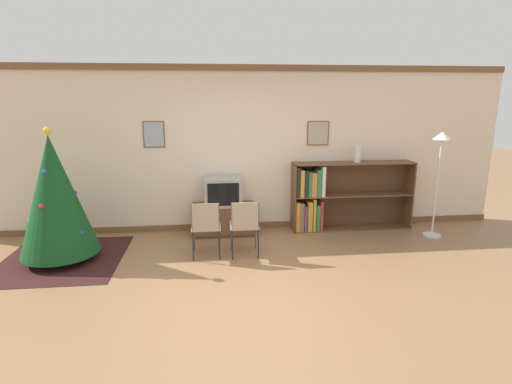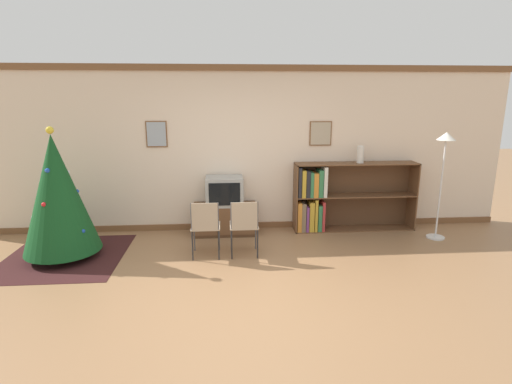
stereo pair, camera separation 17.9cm
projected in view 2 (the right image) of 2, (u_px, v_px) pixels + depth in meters
ground_plane at (245, 294)px, 4.60m from camera, size 24.00×24.00×0.00m
wall_back at (237, 150)px, 6.59m from camera, size 9.10×0.11×2.70m
area_rug at (65, 257)px, 5.64m from camera, size 1.62×1.72×0.01m
christmas_tree at (57, 194)px, 5.42m from camera, size 1.02×1.02×1.82m
tv_console at (225, 219)px, 6.55m from camera, size 1.02×0.46×0.49m
television at (225, 191)px, 6.43m from camera, size 0.60×0.45×0.46m
folding_chair_left at (205, 225)px, 5.52m from camera, size 0.40×0.40×0.82m
folding_chair_right at (244, 224)px, 5.56m from camera, size 0.40×0.40×0.82m
bookshelf at (331, 198)px, 6.67m from camera, size 2.04×0.36×1.14m
vase at (360, 154)px, 6.53m from camera, size 0.11×0.11×0.28m
standing_lamp at (444, 158)px, 6.09m from camera, size 0.28×0.28×1.69m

